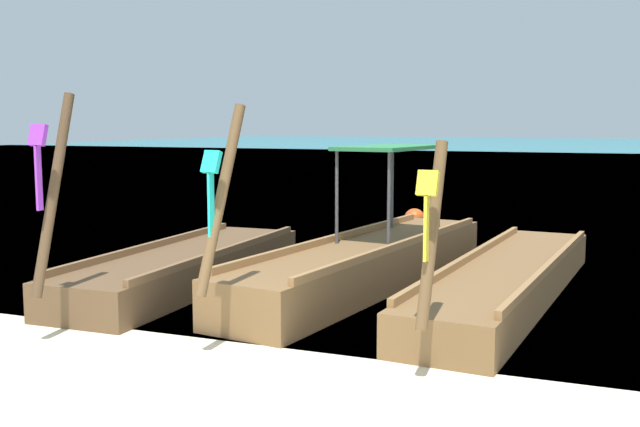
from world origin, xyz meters
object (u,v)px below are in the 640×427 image
at_px(longtail_boat_violet_ribbon, 185,267).
at_px(mooring_buoy_near, 415,219).
at_px(longtail_boat_yellow_ribbon, 508,280).
at_px(longtail_boat_turquoise_ribbon, 367,261).

xyz_separation_m(longtail_boat_violet_ribbon, mooring_buoy_near, (1.72, 7.13, -0.03)).
bearing_deg(mooring_buoy_near, longtail_boat_violet_ribbon, -103.58).
height_order(longtail_boat_yellow_ribbon, mooring_buoy_near, longtail_boat_yellow_ribbon).
relative_size(longtail_boat_turquoise_ribbon, mooring_buoy_near, 15.16).
bearing_deg(mooring_buoy_near, longtail_boat_yellow_ribbon, -64.58).
distance_m(longtail_boat_turquoise_ribbon, longtail_boat_yellow_ribbon, 2.11).
xyz_separation_m(longtail_boat_turquoise_ribbon, longtail_boat_yellow_ribbon, (2.10, -0.08, -0.12)).
bearing_deg(longtail_boat_yellow_ribbon, mooring_buoy_near, 115.42).
relative_size(longtail_boat_violet_ribbon, longtail_boat_turquoise_ribbon, 0.81).
bearing_deg(longtail_boat_violet_ribbon, longtail_boat_turquoise_ribbon, 20.90).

